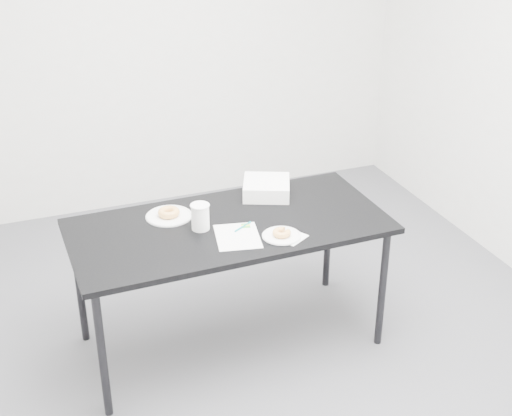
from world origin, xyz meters
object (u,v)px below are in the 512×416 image
object	(u,v)px
plate_near	(282,236)
donut_near	(282,233)
pen	(243,227)
plate_far	(169,216)
coffee_cup	(200,217)
donut_far	(169,212)
table	(229,233)
scorecard	(238,236)
bakery_box	(266,188)

from	to	relation	value
plate_near	donut_near	world-z (taller)	donut_near
pen	plate_far	xyz separation A→B (m)	(-0.33, 0.26, -0.00)
coffee_cup	donut_far	bearing A→B (deg)	121.85
plate_far	plate_near	bearing A→B (deg)	-41.21
table	coffee_cup	size ratio (longest dim) A/B	11.95
donut_far	plate_near	bearing A→B (deg)	-41.21
scorecard	bakery_box	distance (m)	0.53
pen	table	bearing A→B (deg)	95.33
table	bakery_box	world-z (taller)	bakery_box
table	coffee_cup	world-z (taller)	coffee_cup
scorecard	donut_far	distance (m)	0.44
pen	donut_far	distance (m)	0.43
scorecard	plate_near	size ratio (longest dim) A/B	1.39
plate_near	plate_far	world-z (taller)	plate_near
donut_near	bakery_box	bearing A→B (deg)	77.27
donut_near	donut_far	xyz separation A→B (m)	(-0.49, 0.43, 0.00)
bakery_box	plate_far	bearing A→B (deg)	-150.59
table	pen	distance (m)	0.11
coffee_cup	pen	bearing A→B (deg)	-17.87
pen	plate_near	xyz separation A→B (m)	(0.15, -0.16, -0.00)
table	donut_far	distance (m)	0.35
scorecard	bakery_box	world-z (taller)	bakery_box
table	scorecard	world-z (taller)	scorecard
donut_near	plate_far	world-z (taller)	donut_near
plate_far	donut_far	world-z (taller)	donut_far
plate_near	donut_far	bearing A→B (deg)	138.79
table	scorecard	xyz separation A→B (m)	(-0.01, -0.15, 0.06)
plate_far	scorecard	bearing A→B (deg)	-51.37
coffee_cup	table	bearing A→B (deg)	0.78
scorecard	donut_near	bearing A→B (deg)	-10.04
pen	plate_far	world-z (taller)	pen
plate_near	bakery_box	size ratio (longest dim) A/B	0.78
donut_far	scorecard	bearing A→B (deg)	-51.37
scorecard	coffee_cup	xyz separation A→B (m)	(-0.15, 0.15, 0.07)
scorecard	coffee_cup	size ratio (longest dim) A/B	1.98
plate_near	donut_near	distance (m)	0.02
plate_far	donut_far	bearing A→B (deg)	0.00
plate_far	coffee_cup	distance (m)	0.24
scorecard	bakery_box	xyz separation A→B (m)	(0.33, 0.42, 0.04)
donut_far	bakery_box	world-z (taller)	bakery_box
donut_near	bakery_box	world-z (taller)	bakery_box
plate_far	bakery_box	size ratio (longest dim) A/B	0.97
plate_near	donut_near	bearing A→B (deg)	0.00
scorecard	donut_near	distance (m)	0.23
pen	plate_far	size ratio (longest dim) A/B	0.52
scorecard	bakery_box	size ratio (longest dim) A/B	1.08
table	donut_near	distance (m)	0.33
donut_far	coffee_cup	distance (m)	0.23
plate_far	bakery_box	bearing A→B (deg)	6.58
pen	plate_far	bearing A→B (deg)	109.93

